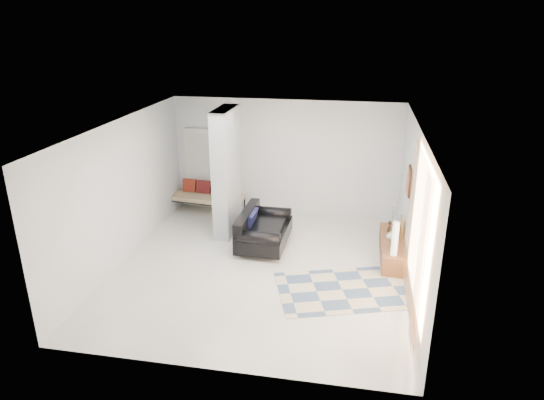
# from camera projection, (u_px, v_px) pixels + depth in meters

# --- Properties ---
(floor) EXTENTS (6.00, 6.00, 0.00)m
(floor) POSITION_uv_depth(u_px,v_px,m) (261.00, 267.00, 9.48)
(floor) COLOR beige
(floor) RESTS_ON ground
(ceiling) EXTENTS (6.00, 6.00, 0.00)m
(ceiling) POSITION_uv_depth(u_px,v_px,m) (260.00, 126.00, 8.49)
(ceiling) COLOR white
(ceiling) RESTS_ON wall_back
(wall_back) EXTENTS (6.00, 0.00, 6.00)m
(wall_back) POSITION_uv_depth(u_px,v_px,m) (286.00, 158.00, 11.74)
(wall_back) COLOR white
(wall_back) RESTS_ON ground
(wall_front) EXTENTS (6.00, 0.00, 6.00)m
(wall_front) POSITION_uv_depth(u_px,v_px,m) (213.00, 282.00, 6.22)
(wall_front) COLOR white
(wall_front) RESTS_ON ground
(wall_left) EXTENTS (0.00, 6.00, 6.00)m
(wall_left) POSITION_uv_depth(u_px,v_px,m) (123.00, 192.00, 9.45)
(wall_left) COLOR white
(wall_left) RESTS_ON ground
(wall_right) EXTENTS (0.00, 6.00, 6.00)m
(wall_right) POSITION_uv_depth(u_px,v_px,m) (414.00, 211.00, 8.52)
(wall_right) COLOR white
(wall_right) RESTS_ON ground
(partition_column) EXTENTS (0.35, 1.20, 2.80)m
(partition_column) POSITION_uv_depth(u_px,v_px,m) (226.00, 172.00, 10.64)
(partition_column) COLOR #ACB1B3
(partition_column) RESTS_ON floor
(hallway_door) EXTENTS (0.85, 0.06, 2.04)m
(hallway_door) POSITION_uv_depth(u_px,v_px,m) (203.00, 168.00, 12.20)
(hallway_door) COLOR white
(hallway_door) RESTS_ON floor
(curtain) EXTENTS (0.00, 2.55, 2.55)m
(curtain) POSITION_uv_depth(u_px,v_px,m) (415.00, 235.00, 7.46)
(curtain) COLOR orange
(curtain) RESTS_ON wall_right
(wall_art) EXTENTS (0.04, 0.45, 0.55)m
(wall_art) POSITION_uv_depth(u_px,v_px,m) (409.00, 181.00, 9.26)
(wall_art) COLOR #381D0F
(wall_art) RESTS_ON wall_right
(media_console) EXTENTS (0.45, 1.71, 0.80)m
(media_console) POSITION_uv_depth(u_px,v_px,m) (392.00, 248.00, 9.81)
(media_console) COLOR brown
(media_console) RESTS_ON floor
(loveseat) EXTENTS (0.98, 1.65, 0.76)m
(loveseat) POSITION_uv_depth(u_px,v_px,m) (261.00, 230.00, 10.29)
(loveseat) COLOR silver
(loveseat) RESTS_ON floor
(daybed) EXTENTS (1.81, 0.93, 0.77)m
(daybed) POSITION_uv_depth(u_px,v_px,m) (207.00, 196.00, 12.08)
(daybed) COLOR black
(daybed) RESTS_ON floor
(area_rug) EXTENTS (2.63, 2.14, 0.01)m
(area_rug) POSITION_uv_depth(u_px,v_px,m) (342.00, 290.00, 8.68)
(area_rug) COLOR beige
(area_rug) RESTS_ON floor
(cylinder_lamp) EXTENTS (0.12, 0.12, 0.67)m
(cylinder_lamp) POSITION_uv_depth(u_px,v_px,m) (395.00, 239.00, 8.99)
(cylinder_lamp) COLOR white
(cylinder_lamp) RESTS_ON media_console
(bronze_figurine) EXTENTS (0.12, 0.12, 0.22)m
(bronze_figurine) POSITION_uv_depth(u_px,v_px,m) (390.00, 226.00, 10.08)
(bronze_figurine) COLOR #332016
(bronze_figurine) RESTS_ON media_console
(vase) EXTENTS (0.18, 0.18, 0.19)m
(vase) POSITION_uv_depth(u_px,v_px,m) (391.00, 235.00, 9.70)
(vase) COLOR silver
(vase) RESTS_ON media_console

